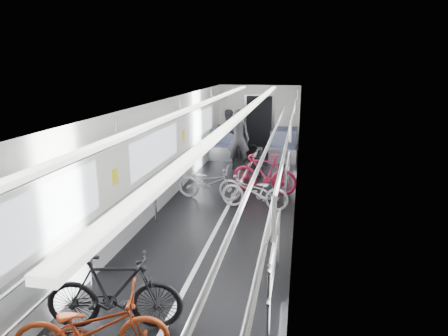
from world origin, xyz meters
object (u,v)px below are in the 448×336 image
object	(u,v)px
bike_left_near	(92,328)
person_seated	(228,133)
bike_left_mid	(114,292)
bike_right_mid	(254,191)
person_standing	(238,139)
bike_right_far	(264,173)
bike_left_far	(209,182)
bike_aisle	(261,156)

from	to	relation	value
bike_left_near	person_seated	distance (m)	10.29
bike_left_near	bike_left_mid	size ratio (longest dim) A/B	0.99
bike_right_mid	person_standing	world-z (taller)	person_standing
bike_right_mid	person_seated	xyz separation A→B (m)	(-1.56, 5.16, 0.41)
bike_left_near	bike_right_far	bearing A→B (deg)	-27.41
bike_right_mid	person_seated	size ratio (longest dim) A/B	0.94
bike_left_far	bike_aisle	bearing A→B (deg)	-14.77
person_seated	bike_left_near	bearing A→B (deg)	72.50
bike_left_near	bike_right_far	world-z (taller)	bike_right_far
bike_left_near	bike_left_mid	bearing A→B (deg)	-13.22
bike_left_far	bike_left_near	bearing A→B (deg)	-176.14
bike_left_far	person_seated	xyz separation A→B (m)	(-0.42, 4.71, 0.40)
bike_right_mid	person_standing	size ratio (longest dim) A/B	0.82
bike_left_mid	person_seated	world-z (taller)	person_seated
bike_left_near	person_seated	size ratio (longest dim) A/B	1.01
bike_left_near	bike_aisle	bearing A→B (deg)	-22.64
bike_left_mid	bike_left_near	bearing A→B (deg)	172.11
bike_right_mid	person_standing	xyz separation A→B (m)	(-0.90, 3.36, 0.53)
bike_left_near	person_seated	xyz separation A→B (m)	(-0.41, 10.28, 0.38)
bike_left_mid	bike_right_mid	bearing A→B (deg)	-25.47
bike_left_mid	person_seated	size ratio (longest dim) A/B	1.02
bike_left_mid	bike_right_mid	size ratio (longest dim) A/B	1.09
bike_left_far	bike_right_far	bearing A→B (deg)	-55.35
bike_right_mid	bike_right_far	size ratio (longest dim) A/B	0.91
bike_left_far	bike_right_mid	size ratio (longest dim) A/B	1.02
bike_aisle	bike_left_near	bearing A→B (deg)	-103.05
bike_right_mid	bike_right_far	xyz separation A→B (m)	(0.11, 1.20, 0.10)
bike_right_far	person_seated	distance (m)	4.31
bike_left_near	bike_aisle	xyz separation A→B (m)	(0.95, 8.38, 0.02)
person_standing	bike_right_far	bearing A→B (deg)	112.37
bike_left_near	person_standing	bearing A→B (deg)	-17.83
person_seated	bike_right_mid	bearing A→B (deg)	87.05
person_seated	bike_aisle	bearing A→B (deg)	105.92
bike_left_far	bike_right_far	distance (m)	1.46
bike_left_mid	bike_aisle	xyz separation A→B (m)	(0.98, 7.78, -0.05)
bike_right_far	bike_aisle	size ratio (longest dim) A/B	0.97
bike_right_mid	person_seated	distance (m)	5.41
person_standing	bike_left_far	bearing A→B (deg)	82.58
bike_left_mid	bike_aisle	bearing A→B (deg)	-18.03
bike_right_far	person_standing	distance (m)	2.43
bike_right_mid	person_seated	world-z (taller)	person_seated
bike_left_near	bike_right_mid	size ratio (longest dim) A/B	1.08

